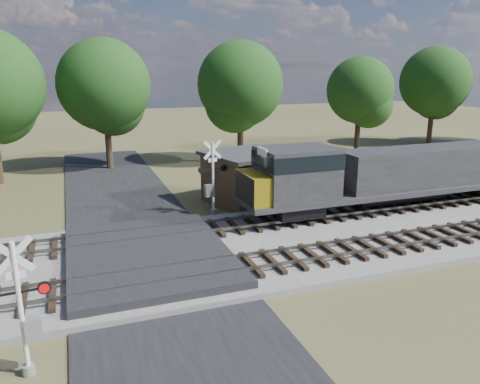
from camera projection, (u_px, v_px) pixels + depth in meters
name	position (u px, v px, depth m)	size (l,w,h in m)	color
ground	(151.00, 268.00, 20.73)	(160.00, 160.00, 0.00)	#454324
ballast_bed	(340.00, 234.00, 24.47)	(140.00, 10.00, 0.30)	gray
road	(151.00, 267.00, 20.72)	(7.00, 60.00, 0.08)	black
crossing_panel	(149.00, 257.00, 21.10)	(7.00, 9.00, 0.62)	#262628
track_near	(232.00, 267.00, 19.85)	(140.00, 2.60, 0.33)	black
track_far	(201.00, 230.00, 24.38)	(140.00, 2.60, 0.33)	black
crossing_signal_near	(25.00, 319.00, 13.17)	(1.71, 0.38, 4.24)	silver
crossing_signal_far	(212.00, 184.00, 27.63)	(1.83, 0.43, 4.54)	silver
equipment_shed	(248.00, 177.00, 30.31)	(5.97, 5.97, 3.32)	#4E3321
treeline	(204.00, 84.00, 40.80)	(79.94, 11.14, 11.85)	black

